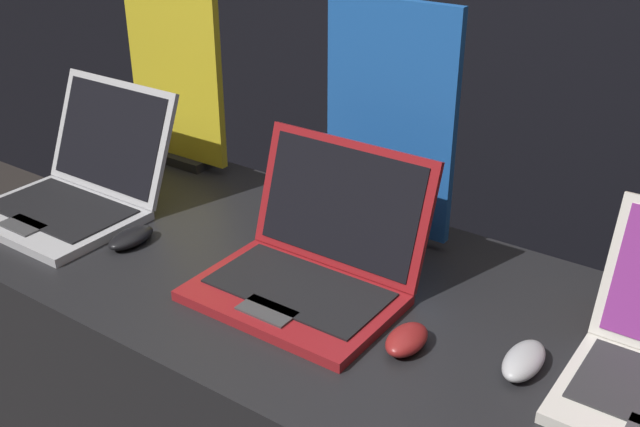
% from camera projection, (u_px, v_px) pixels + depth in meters
% --- Properties ---
extents(laptop_front, '(0.36, 0.38, 0.27)m').
position_uv_depth(laptop_front, '(77.00, 184.00, 1.72)').
color(laptop_front, '#B7B7BC').
rests_on(laptop_front, display_counter).
extents(mouse_front, '(0.06, 0.11, 0.03)m').
position_uv_depth(mouse_front, '(131.00, 238.00, 1.59)').
color(mouse_front, black).
rests_on(mouse_front, display_counter).
extents(promo_stand_front, '(0.30, 0.07, 0.50)m').
position_uv_depth(promo_stand_front, '(176.00, 75.00, 1.89)').
color(promo_stand_front, black).
rests_on(promo_stand_front, display_counter).
extents(laptop_middle, '(0.38, 0.33, 0.26)m').
position_uv_depth(laptop_middle, '(312.00, 260.00, 1.42)').
color(laptop_middle, maroon).
rests_on(laptop_middle, display_counter).
extents(mouse_middle, '(0.06, 0.10, 0.04)m').
position_uv_depth(mouse_middle, '(407.00, 340.00, 1.26)').
color(mouse_middle, maroon).
rests_on(mouse_middle, display_counter).
extents(promo_stand_middle, '(0.29, 0.07, 0.50)m').
position_uv_depth(promo_stand_middle, '(389.00, 129.00, 1.53)').
color(promo_stand_middle, black).
rests_on(promo_stand_middle, display_counter).
extents(mouse_back, '(0.06, 0.12, 0.04)m').
position_uv_depth(mouse_back, '(524.00, 361.00, 1.21)').
color(mouse_back, '#B2B2B7').
rests_on(mouse_back, display_counter).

